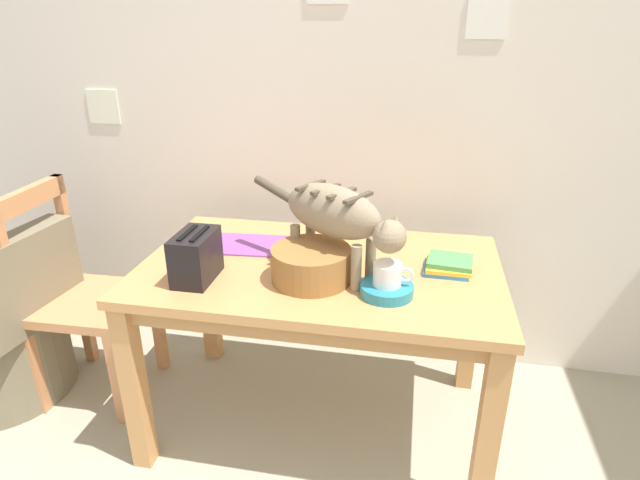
# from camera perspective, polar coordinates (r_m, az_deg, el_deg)

# --- Properties ---
(wall_rear) EXTENTS (4.71, 0.11, 2.50)m
(wall_rear) POSITION_cam_1_polar(r_m,az_deg,el_deg) (2.36, 3.79, 15.39)
(wall_rear) COLOR silver
(wall_rear) RESTS_ON ground_plane
(dining_table) EXTENTS (1.32, 0.80, 0.72)m
(dining_table) POSITION_cam_1_polar(r_m,az_deg,el_deg) (1.97, 0.00, -5.10)
(dining_table) COLOR tan
(dining_table) RESTS_ON ground_plane
(cat) EXTENTS (0.59, 0.37, 0.33)m
(cat) POSITION_cam_1_polar(r_m,az_deg,el_deg) (1.76, 1.89, 2.70)
(cat) COLOR gray
(cat) RESTS_ON dining_table
(saucer_bowl) EXTENTS (0.18, 0.18, 0.04)m
(saucer_bowl) POSITION_cam_1_polar(r_m,az_deg,el_deg) (1.73, 7.32, -5.42)
(saucer_bowl) COLOR teal
(saucer_bowl) RESTS_ON dining_table
(coffee_mug) EXTENTS (0.13, 0.09, 0.08)m
(coffee_mug) POSITION_cam_1_polar(r_m,az_deg,el_deg) (1.70, 7.52, -3.74)
(coffee_mug) COLOR white
(coffee_mug) RESTS_ON saucer_bowl
(magazine) EXTENTS (0.31, 0.23, 0.01)m
(magazine) POSITION_cam_1_polar(r_m,az_deg,el_deg) (2.11, -7.81, -0.52)
(magazine) COLOR #894796
(magazine) RESTS_ON dining_table
(book_stack) EXTENTS (0.18, 0.16, 0.05)m
(book_stack) POSITION_cam_1_polar(r_m,az_deg,el_deg) (1.92, 13.90, -2.70)
(book_stack) COLOR #3484C6
(book_stack) RESTS_ON dining_table
(wicker_basket) EXTENTS (0.28, 0.28, 0.12)m
(wicker_basket) POSITION_cam_1_polar(r_m,az_deg,el_deg) (1.79, -0.98, -2.64)
(wicker_basket) COLOR olive
(wicker_basket) RESTS_ON dining_table
(toaster) EXTENTS (0.12, 0.20, 0.18)m
(toaster) POSITION_cam_1_polar(r_m,az_deg,el_deg) (1.84, -13.48, -1.78)
(toaster) COLOR black
(toaster) RESTS_ON dining_table
(wooden_chair_near) EXTENTS (0.43, 0.43, 0.95)m
(wooden_chair_near) POSITION_cam_1_polar(r_m,az_deg,el_deg) (2.46, -24.70, -5.78)
(wooden_chair_near) COLOR tan
(wooden_chair_near) RESTS_ON ground_plane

